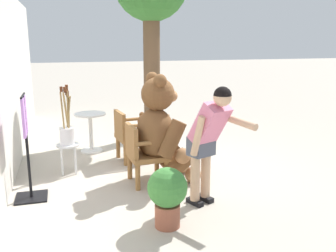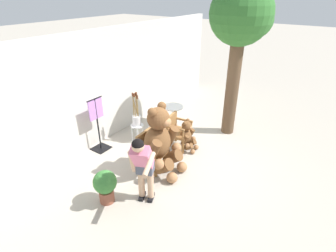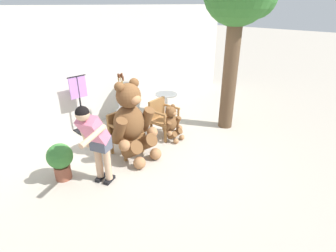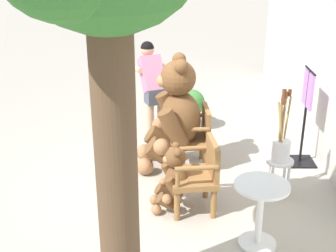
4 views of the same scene
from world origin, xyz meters
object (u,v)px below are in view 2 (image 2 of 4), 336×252
(white_stool, at_px, (137,129))
(clothing_display_stand, at_px, (98,123))
(teddy_bear_small, at_px, (187,136))
(person_visitor, at_px, (143,164))
(brush_bucket, at_px, (137,118))
(wooden_chair_right, at_px, (177,130))
(patio_tree, at_px, (243,21))
(teddy_bear_large, at_px, (161,141))
(potted_plant, at_px, (105,185))
(wooden_chair_left, at_px, (151,150))
(round_side_table, at_px, (173,115))

(white_stool, distance_m, clothing_display_stand, 1.05)
(teddy_bear_small, xyz_separation_m, white_stool, (-0.36, 1.31, -0.04))
(teddy_bear_small, xyz_separation_m, clothing_display_stand, (-1.21, 1.81, 0.32))
(teddy_bear_small, height_order, person_visitor, person_visitor)
(white_stool, xyz_separation_m, brush_bucket, (-0.00, -0.00, 0.32))
(clothing_display_stand, bearing_deg, wooden_chair_right, -52.02)
(teddy_bear_small, relative_size, patio_tree, 0.21)
(white_stool, bearing_deg, person_visitor, -136.37)
(person_visitor, bearing_deg, teddy_bear_large, 18.57)
(white_stool, height_order, patio_tree, patio_tree)
(clothing_display_stand, bearing_deg, potted_plant, -129.19)
(brush_bucket, xyz_separation_m, patio_tree, (1.89, -1.81, 2.27))
(wooden_chair_right, bearing_deg, potted_plant, 179.38)
(brush_bucket, bearing_deg, person_visitor, -136.39)
(patio_tree, bearing_deg, wooden_chair_right, 152.97)
(wooden_chair_left, bearing_deg, clothing_display_stand, 94.32)
(wooden_chair_right, height_order, clothing_display_stand, clothing_display_stand)
(round_side_table, relative_size, clothing_display_stand, 0.53)
(person_visitor, bearing_deg, white_stool, 43.63)
(wooden_chair_left, distance_m, clothing_display_stand, 1.55)
(patio_tree, bearing_deg, round_side_table, 120.98)
(teddy_bear_small, bearing_deg, patio_tree, -18.15)
(wooden_chair_right, bearing_deg, wooden_chair_left, 179.98)
(wooden_chair_right, xyz_separation_m, teddy_bear_large, (-1.07, -0.27, 0.31))
(round_side_table, bearing_deg, wooden_chair_left, -161.61)
(person_visitor, xyz_separation_m, brush_bucket, (1.69, 1.61, -0.23))
(wooden_chair_right, xyz_separation_m, patio_tree, (1.54, -0.79, 2.49))
(potted_plant, bearing_deg, white_stool, 25.73)
(wooden_chair_left, distance_m, teddy_bear_small, 1.13)
(wooden_chair_left, xyz_separation_m, potted_plant, (-1.34, 0.03, -0.07))
(brush_bucket, distance_m, patio_tree, 3.46)
(teddy_bear_large, xyz_separation_m, potted_plant, (-1.35, 0.29, -0.38))
(wooden_chair_left, bearing_deg, white_stool, 54.46)
(teddy_bear_large, height_order, person_visitor, teddy_bear_large)
(wooden_chair_left, distance_m, potted_plant, 1.34)
(wooden_chair_right, distance_m, white_stool, 1.09)
(wooden_chair_right, distance_m, person_visitor, 2.17)
(brush_bucket, xyz_separation_m, clothing_display_stand, (-0.84, 0.51, 0.04))
(clothing_display_stand, bearing_deg, wooden_chair_left, -85.68)
(round_side_table, bearing_deg, person_visitor, -156.66)
(wooden_chair_left, bearing_deg, wooden_chair_right, -0.02)
(wooden_chair_left, relative_size, teddy_bear_large, 0.55)
(brush_bucket, xyz_separation_m, potted_plant, (-2.07, -1.00, -0.28))
(patio_tree, bearing_deg, clothing_display_stand, 139.75)
(wooden_chair_left, distance_m, white_stool, 1.26)
(teddy_bear_small, bearing_deg, round_side_table, 51.56)
(white_stool, distance_m, brush_bucket, 0.32)
(wooden_chair_right, height_order, person_visitor, person_visitor)
(patio_tree, bearing_deg, wooden_chair_left, 163.28)
(teddy_bear_large, distance_m, clothing_display_stand, 1.80)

